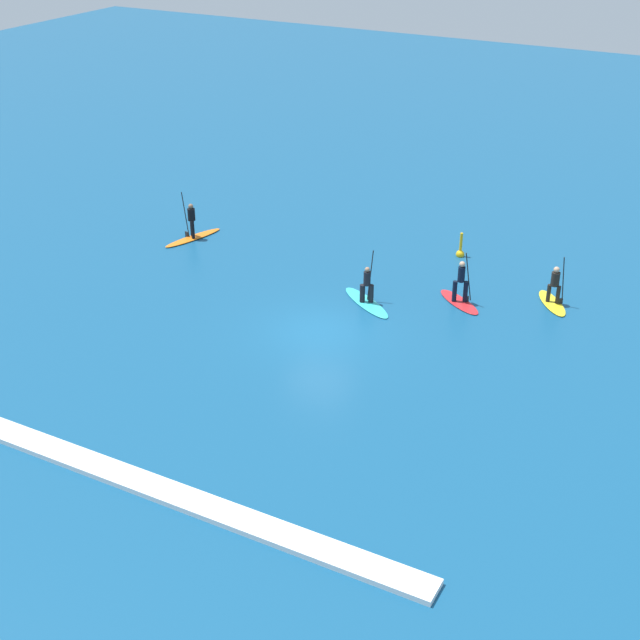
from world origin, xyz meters
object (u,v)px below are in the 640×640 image
object	(u,v)px
surfer_on_teal_board	(367,296)
marker_buoy	(460,252)
surfer_on_yellow_board	(553,294)
surfer_on_red_board	(460,292)
surfer_on_orange_board	(192,230)

from	to	relation	value
surfer_on_teal_board	marker_buoy	size ratio (longest dim) A/B	2.47
surfer_on_yellow_board	marker_buoy	xyz separation A→B (m)	(-5.06, 2.83, -0.24)
surfer_on_teal_board	surfer_on_red_board	distance (m)	3.86
surfer_on_yellow_board	marker_buoy	size ratio (longest dim) A/B	1.93
surfer_on_orange_board	marker_buoy	bearing A→B (deg)	125.18
surfer_on_orange_board	surfer_on_teal_board	distance (m)	10.62
surfer_on_orange_board	surfer_on_yellow_board	distance (m)	17.21
surfer_on_teal_board	marker_buoy	xyz separation A→B (m)	(1.74, 6.39, -0.13)
marker_buoy	surfer_on_teal_board	bearing A→B (deg)	-105.19
surfer_on_teal_board	surfer_on_orange_board	bearing A→B (deg)	21.68
surfer_on_yellow_board	surfer_on_red_board	bearing A→B (deg)	-98.65
surfer_on_orange_board	marker_buoy	size ratio (longest dim) A/B	2.66
surfer_on_orange_board	surfer_on_yellow_board	xyz separation A→B (m)	(17.17, 1.28, -0.00)
surfer_on_red_board	surfer_on_yellow_board	bearing A→B (deg)	62.86
surfer_on_teal_board	marker_buoy	distance (m)	6.63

